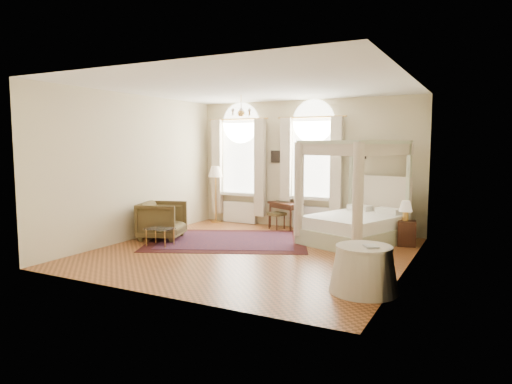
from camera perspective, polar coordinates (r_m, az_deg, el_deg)
ground at (r=9.33m, az=-0.57°, el=-7.49°), size 6.00×6.00×0.00m
room_walls at (r=9.08m, az=-0.59°, el=4.76°), size 6.00×6.00×6.00m
window_left at (r=12.53m, az=-2.11°, el=2.84°), size 1.62×0.27×3.29m
window_right at (r=11.64m, az=6.94°, el=2.56°), size 1.62×0.27×3.29m
chandelier at (r=10.58m, az=-1.88°, el=9.95°), size 0.51×0.45×0.50m
wall_pictures at (r=11.75m, az=6.61°, el=4.57°), size 2.54×0.03×0.39m
canopy_bed at (r=10.27m, az=12.05°, el=-3.46°), size 2.28×2.51×2.25m
nightstand at (r=10.35m, az=18.31°, el=-4.93°), size 0.43×0.40×0.54m
nightstand_lamp at (r=10.34m, az=18.21°, el=-1.85°), size 0.29×0.29×0.42m
writing_desk at (r=11.80m, az=3.70°, el=-1.78°), size 1.02×0.81×0.68m
laptop at (r=11.91m, az=3.48°, el=-1.16°), size 0.42×0.36×0.03m
stool at (r=11.77m, az=2.62°, el=-2.92°), size 0.47×0.47×0.42m
armchair at (r=10.71m, az=-11.65°, el=-3.50°), size 1.20×1.18×0.87m
coffee_table at (r=10.02m, az=-11.91°, el=-4.65°), size 0.58×0.41×0.38m
floor_lamp at (r=12.72m, az=-5.08°, el=2.20°), size 0.40×0.40×1.57m
oriental_rug at (r=10.40m, az=-3.58°, el=-6.05°), size 4.23×3.73×0.01m
side_table at (r=7.00m, az=13.32°, el=-9.38°), size 1.01×1.01×0.69m
book at (r=6.83m, az=13.42°, el=-6.62°), size 0.29×0.31×0.02m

